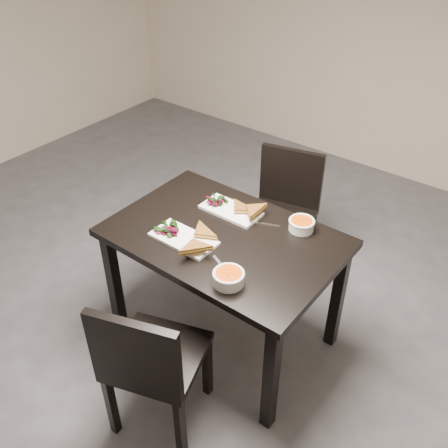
# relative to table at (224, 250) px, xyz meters

# --- Properties ---
(ground) EXTENTS (5.00, 5.00, 0.00)m
(ground) POSITION_rel_table_xyz_m (-0.50, -0.01, -0.65)
(ground) COLOR #47474C
(ground) RESTS_ON ground
(room_shell) EXTENTS (5.02, 5.02, 2.81)m
(room_shell) POSITION_rel_table_xyz_m (-0.50, -0.01, 1.18)
(room_shell) COLOR beige
(room_shell) RESTS_ON ground
(table) EXTENTS (1.20, 0.80, 0.75)m
(table) POSITION_rel_table_xyz_m (0.00, 0.00, 0.00)
(table) COLOR black
(table) RESTS_ON ground
(chair_near) EXTENTS (0.53, 0.53, 0.85)m
(chair_near) POSITION_rel_table_xyz_m (0.10, -0.68, -0.17)
(chair_near) COLOR black
(chair_near) RESTS_ON ground
(chair_far) EXTENTS (0.51, 0.51, 0.85)m
(chair_far) POSITION_rel_table_xyz_m (-0.09, 0.77, -0.17)
(chair_far) COLOR black
(chair_far) RESTS_ON ground
(plate_near) EXTENTS (0.35, 0.17, 0.02)m
(plate_near) POSITION_rel_table_xyz_m (-0.14, -0.16, 0.11)
(plate_near) COLOR white
(plate_near) RESTS_ON table
(sandwich_near) EXTENTS (0.21, 0.19, 0.06)m
(sandwich_near) POSITION_rel_table_xyz_m (-0.07, -0.15, 0.14)
(sandwich_near) COLOR #935B1E
(sandwich_near) RESTS_ON plate_near
(salad_near) EXTENTS (0.11, 0.10, 0.05)m
(salad_near) POSITION_rel_table_xyz_m (-0.24, -0.16, 0.14)
(salad_near) COLOR black
(salad_near) RESTS_ON plate_near
(soup_bowl_near) EXTENTS (0.15, 0.15, 0.07)m
(soup_bowl_near) POSITION_rel_table_xyz_m (0.24, -0.28, 0.14)
(soup_bowl_near) COLOR white
(soup_bowl_near) RESTS_ON table
(cutlery_near) EXTENTS (0.17, 0.09, 0.00)m
(cutlery_near) POSITION_rel_table_xyz_m (0.15, -0.21, 0.10)
(cutlery_near) COLOR silver
(cutlery_near) RESTS_ON table
(plate_far) EXTENTS (0.34, 0.17, 0.02)m
(plate_far) POSITION_rel_table_xyz_m (-0.10, 0.19, 0.11)
(plate_far) COLOR white
(plate_far) RESTS_ON table
(sandwich_far) EXTENTS (0.21, 0.20, 0.05)m
(sandwich_far) POSITION_rel_table_xyz_m (-0.04, 0.18, 0.14)
(sandwich_far) COLOR #935B1E
(sandwich_far) RESTS_ON plate_far
(salad_far) EXTENTS (0.11, 0.09, 0.05)m
(salad_far) POSITION_rel_table_xyz_m (-0.20, 0.19, 0.14)
(salad_far) COLOR black
(salad_far) RESTS_ON plate_far
(soup_bowl_far) EXTENTS (0.14, 0.14, 0.06)m
(soup_bowl_far) POSITION_rel_table_xyz_m (0.30, 0.29, 0.13)
(soup_bowl_far) COLOR white
(soup_bowl_far) RESTS_ON table
(cutlery_far) EXTENTS (0.17, 0.08, 0.00)m
(cutlery_far) POSITION_rel_table_xyz_m (0.11, 0.21, 0.10)
(cutlery_far) COLOR silver
(cutlery_far) RESTS_ON table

